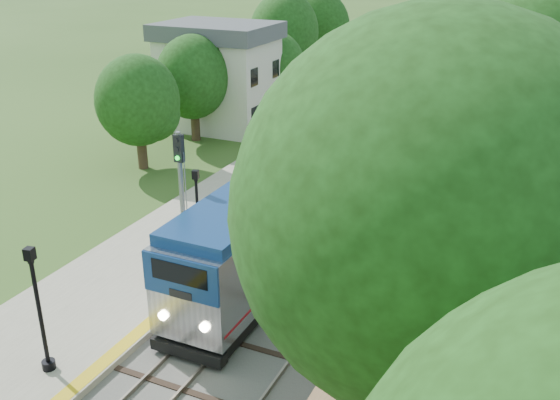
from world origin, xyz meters
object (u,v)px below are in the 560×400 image
at_px(station_building, 219,75).
at_px(signal_gantry, 488,36).
at_px(train, 469,52).
at_px(lamppost_mid, 41,317).
at_px(signal_farside, 477,122).
at_px(lamppost_far, 198,220).
at_px(signal_platform, 182,192).

distance_m(station_building, signal_gantry, 29.94).
xyz_separation_m(train, lamppost_mid, (-3.78, -60.39, 0.18)).
bearing_deg(station_building, lamppost_mid, -70.73).
xyz_separation_m(signal_gantry, signal_farside, (3.73, -30.87, -0.60)).
height_order(train, lamppost_mid, lamppost_mid).
xyz_separation_m(station_building, train, (14.00, 31.17, -1.87)).
height_order(lamppost_mid, lamppost_far, lamppost_mid).
relative_size(signal_gantry, train, 0.07).
bearing_deg(signal_gantry, lamppost_far, -97.32).
bearing_deg(signal_farside, lamppost_mid, -113.16).
distance_m(signal_gantry, train, 7.14).
height_order(lamppost_mid, signal_farside, signal_farside).
distance_m(train, signal_farside, 37.62).
xyz_separation_m(signal_gantry, train, (-2.47, 6.18, -2.60)).
bearing_deg(lamppost_far, lamppost_mid, -92.76).
distance_m(signal_gantry, lamppost_mid, 54.62).
xyz_separation_m(signal_gantry, lamppost_far, (-5.82, -45.31, -2.56)).
height_order(signal_gantry, lamppost_far, signal_gantry).
distance_m(station_building, train, 34.22).
bearing_deg(signal_platform, signal_gantry, 83.49).
height_order(station_building, lamppost_far, station_building).
bearing_deg(lamppost_far, train, 86.27).
height_order(train, signal_platform, signal_platform).
xyz_separation_m(train, lamppost_far, (-3.35, -51.49, 0.04)).
bearing_deg(station_building, signal_farside, -16.23).
relative_size(lamppost_far, signal_platform, 0.65).
bearing_deg(train, station_building, -114.18).
xyz_separation_m(signal_platform, signal_farside, (9.10, 16.21, -0.12)).
height_order(signal_gantry, signal_farside, signal_farside).
xyz_separation_m(station_building, lamppost_mid, (10.22, -29.22, -1.69)).
xyz_separation_m(signal_gantry, signal_platform, (-5.37, -47.09, -0.47)).
distance_m(lamppost_mid, lamppost_far, 8.91).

